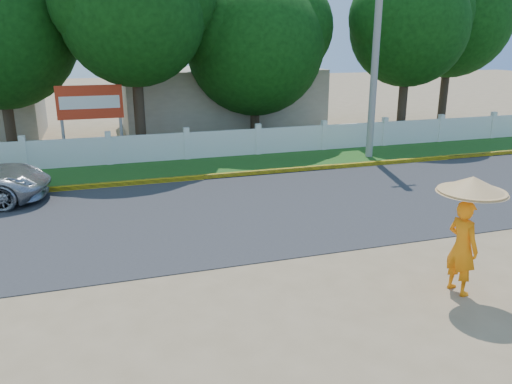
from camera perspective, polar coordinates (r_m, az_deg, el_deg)
The scene contains 10 objects.
ground at distance 10.09m, azimuth 3.48°, elevation -10.27°, with size 120.00×120.00×0.00m, color #9E8460.
road at distance 14.04m, azimuth -3.08°, elevation -2.20°, with size 60.00×7.00×0.02m, color #38383A.
grass_verge at distance 18.96m, azimuth -7.09°, elevation 2.80°, with size 60.00×3.50×0.03m, color #2D601E.
curb at distance 17.33m, azimuth -6.05°, elevation 1.70°, with size 40.00×0.18×0.16m, color yellow.
fence at distance 20.24m, azimuth -7.91°, elevation 5.22°, with size 40.00×0.10×1.10m, color silver.
building_near at distance 27.26m, azimuth -4.20°, elevation 10.56°, with size 10.00×6.00×3.20m, color #B7AD99.
utility_pole at distance 20.60m, azimuth 13.53°, elevation 15.38°, with size 0.28×0.28×8.41m, color gray.
monk_with_parasol at distance 9.93m, azimuth 22.97°, elevation -2.79°, with size 1.25×1.25×2.28m.
billboard at distance 20.80m, azimuth -18.42°, elevation 9.28°, with size 2.50×0.13×2.95m.
tree_row at distance 23.74m, azimuth -0.01°, elevation 18.24°, with size 28.17×8.17×8.83m.
Camera 1 is at (-3.27, -8.35, 4.61)m, focal length 35.00 mm.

